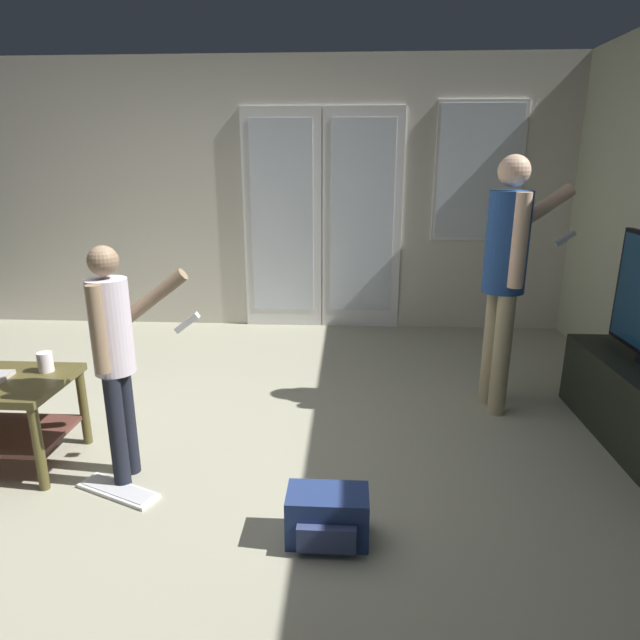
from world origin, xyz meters
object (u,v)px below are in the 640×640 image
person_child (115,346)px  loose_keyboard (118,490)px  backpack (327,517)px  cup_near_edge (45,362)px  person_adult (507,263)px

person_child → loose_keyboard: size_ratio=2.67×
backpack → loose_keyboard: backpack is taller
cup_near_edge → person_adult: bearing=15.5°
person_adult → backpack: size_ratio=4.61×
loose_keyboard → cup_near_edge: cup_near_edge is taller
person_adult → loose_keyboard: 2.57m
person_adult → person_child: (-2.10, -0.96, -0.25)m
backpack → loose_keyboard: 1.10m
person_adult → person_child: size_ratio=1.34×
person_child → cup_near_edge: 0.60m
person_adult → backpack: (-1.06, -1.37, -0.87)m
person_child → person_adult: bearing=24.6°
person_child → backpack: (1.05, -0.41, -0.62)m
cup_near_edge → loose_keyboard: bearing=-36.0°
person_child → loose_keyboard: bearing=-94.5°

